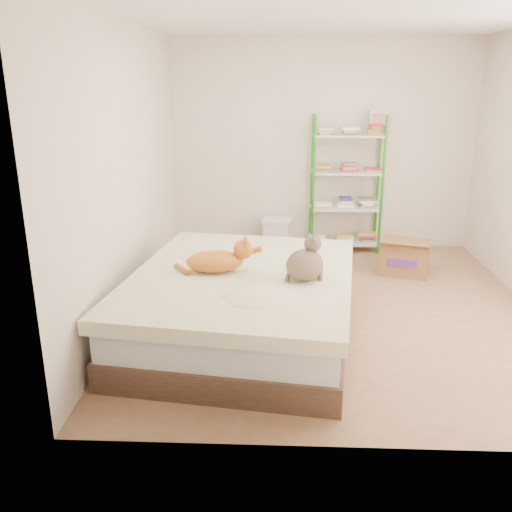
# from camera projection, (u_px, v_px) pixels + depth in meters

# --- Properties ---
(room) EXTENTS (3.81, 4.21, 2.61)m
(room) POSITION_uv_depth(u_px,v_px,m) (340.00, 173.00, 4.83)
(room) COLOR tan
(room) RESTS_ON ground
(bed) EXTENTS (2.08, 2.46, 0.57)m
(bed) POSITION_uv_depth(u_px,v_px,m) (243.00, 304.00, 4.59)
(bed) COLOR brown
(bed) RESTS_ON ground
(orange_cat) EXTENTS (0.60, 0.37, 0.23)m
(orange_cat) POSITION_uv_depth(u_px,v_px,m) (215.00, 259.00, 4.49)
(orange_cat) COLOR orange
(orange_cat) RESTS_ON bed
(grey_cat) EXTENTS (0.41, 0.38, 0.38)m
(grey_cat) POSITION_uv_depth(u_px,v_px,m) (305.00, 258.00, 4.27)
(grey_cat) COLOR #8D745D
(grey_cat) RESTS_ON bed
(shelf_unit) EXTENTS (0.91, 0.36, 1.74)m
(shelf_unit) POSITION_uv_depth(u_px,v_px,m) (347.00, 186.00, 6.75)
(shelf_unit) COLOR green
(shelf_unit) RESTS_ON ground
(cardboard_box) EXTENTS (0.62, 0.63, 0.42)m
(cardboard_box) POSITION_uv_depth(u_px,v_px,m) (404.00, 257.00, 6.12)
(cardboard_box) COLOR brown
(cardboard_box) RESTS_ON ground
(white_bin) EXTENTS (0.40, 0.36, 0.40)m
(white_bin) POSITION_uv_depth(u_px,v_px,m) (277.00, 234.00, 6.95)
(white_bin) COLOR white
(white_bin) RESTS_ON ground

